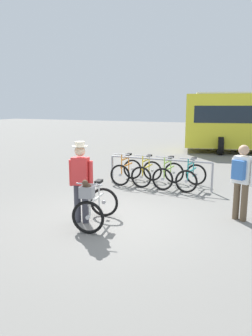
{
  "coord_description": "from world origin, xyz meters",
  "views": [
    {
      "loc": [
        2.97,
        -5.95,
        2.46
      ],
      "look_at": [
        -0.13,
        0.85,
        1.0
      ],
      "focal_mm": 34.67,
      "sensor_mm": 36.0,
      "label": 1
    }
  ],
  "objects_px": {
    "racked_bike_orange": "(127,171)",
    "racked_bike_yellow": "(147,173)",
    "racked_bike_lime": "(169,175)",
    "pedestrian_with_backpack": "(241,178)",
    "person_with_featured_bike": "(81,179)",
    "racked_bike_teal": "(191,177)",
    "featured_bicycle": "(94,204)"
  },
  "relations": [
    {
      "from": "racked_bike_yellow",
      "to": "person_with_featured_bike",
      "type": "bearing_deg",
      "value": -90.82
    },
    {
      "from": "person_with_featured_bike",
      "to": "racked_bike_teal",
      "type": "bearing_deg",
      "value": 68.88
    },
    {
      "from": "racked_bike_orange",
      "to": "racked_bike_teal",
      "type": "distance_m",
      "value": 2.1
    },
    {
      "from": "racked_bike_orange",
      "to": "racked_bike_yellow",
      "type": "distance_m",
      "value": 0.7
    },
    {
      "from": "racked_bike_orange",
      "to": "featured_bicycle",
      "type": "height_order",
      "value": "featured_bicycle"
    },
    {
      "from": "racked_bike_orange",
      "to": "racked_bike_yellow",
      "type": "relative_size",
      "value": 1.0
    },
    {
      "from": "racked_bike_yellow",
      "to": "racked_bike_lime",
      "type": "relative_size",
      "value": 0.98
    },
    {
      "from": "racked_bike_teal",
      "to": "pedestrian_with_backpack",
      "type": "height_order",
      "value": "pedestrian_with_backpack"
    },
    {
      "from": "featured_bicycle",
      "to": "person_with_featured_bike",
      "type": "relative_size",
      "value": 0.72
    },
    {
      "from": "racked_bike_yellow",
      "to": "featured_bicycle",
      "type": "height_order",
      "value": "featured_bicycle"
    },
    {
      "from": "featured_bicycle",
      "to": "pedestrian_with_backpack",
      "type": "distance_m",
      "value": 3.15
    },
    {
      "from": "racked_bike_yellow",
      "to": "racked_bike_orange",
      "type": "bearing_deg",
      "value": -179.06
    },
    {
      "from": "racked_bike_teal",
      "to": "person_with_featured_bike",
      "type": "bearing_deg",
      "value": -111.12
    },
    {
      "from": "racked_bike_lime",
      "to": "pedestrian_with_backpack",
      "type": "xyz_separation_m",
      "value": [
        2.28,
        -2.23,
        0.57
      ]
    },
    {
      "from": "person_with_featured_bike",
      "to": "racked_bike_yellow",
      "type": "bearing_deg",
      "value": 89.18
    },
    {
      "from": "racked_bike_yellow",
      "to": "racked_bike_lime",
      "type": "bearing_deg",
      "value": 0.94
    },
    {
      "from": "racked_bike_yellow",
      "to": "featured_bicycle",
      "type": "distance_m",
      "value": 3.86
    },
    {
      "from": "racked_bike_teal",
      "to": "racked_bike_yellow",
      "type": "bearing_deg",
      "value": -179.06
    },
    {
      "from": "racked_bike_yellow",
      "to": "person_with_featured_bike",
      "type": "xyz_separation_m",
      "value": [
        -0.05,
        -3.74,
        0.58
      ]
    },
    {
      "from": "racked_bike_lime",
      "to": "racked_bike_orange",
      "type": "bearing_deg",
      "value": -179.06
    },
    {
      "from": "racked_bike_yellow",
      "to": "racked_bike_teal",
      "type": "bearing_deg",
      "value": 0.94
    },
    {
      "from": "racked_bike_lime",
      "to": "pedestrian_with_backpack",
      "type": "bearing_deg",
      "value": -44.35
    },
    {
      "from": "racked_bike_yellow",
      "to": "racked_bike_lime",
      "type": "xyz_separation_m",
      "value": [
        0.7,
        0.01,
        -0.0
      ]
    },
    {
      "from": "racked_bike_lime",
      "to": "featured_bicycle",
      "type": "bearing_deg",
      "value": -95.57
    },
    {
      "from": "racked_bike_orange",
      "to": "person_with_featured_bike",
      "type": "xyz_separation_m",
      "value": [
        0.65,
        -3.73,
        0.58
      ]
    },
    {
      "from": "racked_bike_lime",
      "to": "featured_bicycle",
      "type": "xyz_separation_m",
      "value": [
        -0.38,
        -3.86,
        0.12
      ]
    },
    {
      "from": "racked_bike_lime",
      "to": "pedestrian_with_backpack",
      "type": "relative_size",
      "value": 0.7
    },
    {
      "from": "racked_bike_lime",
      "to": "person_with_featured_bike",
      "type": "xyz_separation_m",
      "value": [
        -0.75,
        -3.75,
        0.58
      ]
    },
    {
      "from": "racked_bike_yellow",
      "to": "person_with_featured_bike",
      "type": "relative_size",
      "value": 0.65
    },
    {
      "from": "racked_bike_orange",
      "to": "racked_bike_lime",
      "type": "distance_m",
      "value": 1.4
    },
    {
      "from": "featured_bicycle",
      "to": "racked_bike_yellow",
      "type": "bearing_deg",
      "value": 94.81
    },
    {
      "from": "pedestrian_with_backpack",
      "to": "racked_bike_lime",
      "type": "bearing_deg",
      "value": 135.65
    }
  ]
}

